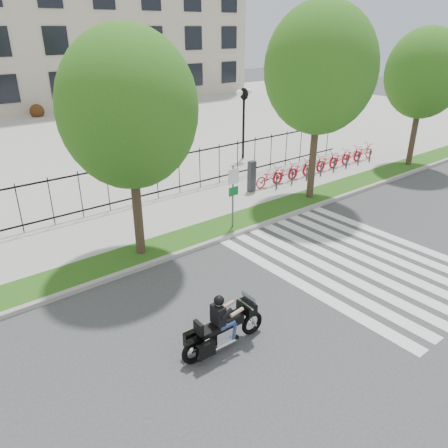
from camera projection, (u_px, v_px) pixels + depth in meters
ground at (251, 312)px, 12.45m from camera, size 120.00×120.00×0.00m
curb at (174, 256)px, 15.35m from camera, size 60.00×0.20×0.15m
grass_verge at (161, 247)px, 15.95m from camera, size 60.00×1.50×0.15m
sidewalk at (129, 225)px, 17.74m from camera, size 60.00×3.50×0.15m
plaza at (12, 143)px, 30.27m from camera, size 80.00×34.00×0.10m
crosswalk_stripes at (355, 260)px, 15.18m from camera, size 5.70×8.00×0.01m
iron_fence at (108, 189)px, 18.54m from camera, size 30.00×0.06×2.00m
lamp_post_right at (244, 106)px, 25.36m from camera, size 1.06×0.70×4.25m
street_tree_1 at (128, 109)px, 13.42m from camera, size 4.35×4.35×7.46m
street_tree_2 at (320, 69)px, 18.16m from camera, size 4.71×4.71×8.38m
street_tree_3 at (424, 74)px, 23.27m from camera, size 4.12×4.12×7.38m
bike_share_station at (320, 164)px, 23.78m from camera, size 9.97×0.85×1.50m
sign_pole_regulatory at (233, 189)px, 16.75m from camera, size 0.50×0.09×2.50m
motorcycle_rider at (224, 327)px, 10.82m from camera, size 2.49×0.74×1.92m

